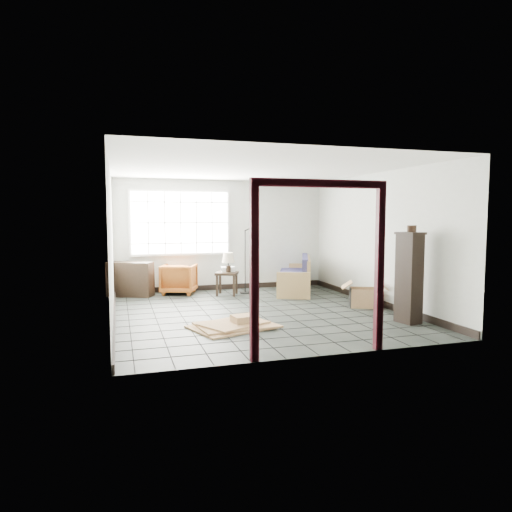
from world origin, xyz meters
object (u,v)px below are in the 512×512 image
object	(u,v)px
futon_sofa	(297,279)
tall_shelf	(409,277)
side_table	(227,276)
armchair	(179,277)

from	to	relation	value
futon_sofa	tall_shelf	distance (m)	3.45
side_table	futon_sofa	bearing A→B (deg)	-3.02
armchair	tall_shelf	xyz separation A→B (m)	(3.24, -3.92, 0.39)
side_table	tall_shelf	size ratio (longest dim) A/B	0.41
futon_sofa	side_table	xyz separation A→B (m)	(-1.64, 0.09, 0.12)
tall_shelf	armchair	bearing A→B (deg)	118.87
armchair	futon_sofa	bearing A→B (deg)	-171.18
futon_sofa	armchair	distance (m)	2.70
side_table	tall_shelf	distance (m)	4.13
tall_shelf	side_table	bearing A→B (deg)	112.28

